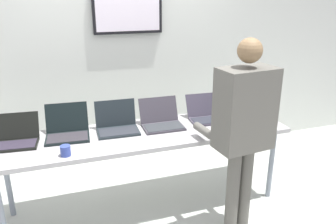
{
  "coord_description": "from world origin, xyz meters",
  "views": [
    {
      "loc": [
        -0.71,
        -2.78,
        2.0
      ],
      "look_at": [
        0.22,
        -0.04,
        0.96
      ],
      "focal_mm": 36.37,
      "sensor_mm": 36.0,
      "label": 1
    }
  ],
  "objects": [
    {
      "name": "person",
      "position": [
        0.64,
        -0.62,
        1.02
      ],
      "size": [
        0.48,
        0.62,
        1.68
      ],
      "color": "#5D5B53",
      "rests_on": "ground"
    },
    {
      "name": "workbench",
      "position": [
        0.0,
        0.0,
        0.72
      ],
      "size": [
        2.66,
        0.7,
        0.77
      ],
      "color": "#A8A7A7",
      "rests_on": "ground"
    },
    {
      "name": "equipment_box",
      "position": [
        1.07,
        0.06,
        0.96
      ],
      "size": [
        0.41,
        0.33,
        0.38
      ],
      "color": "#50635C",
      "rests_on": "workbench"
    },
    {
      "name": "laptop_station_4",
      "position": [
        0.65,
        0.13,
        0.83
      ],
      "size": [
        0.32,
        0.36,
        0.23
      ],
      "color": "#373341",
      "rests_on": "workbench"
    },
    {
      "name": "ground",
      "position": [
        0.0,
        0.0,
        -0.02
      ],
      "size": [
        8.0,
        8.0,
        0.04
      ],
      "primitive_type": "cube",
      "color": "#B5BAB1"
    },
    {
      "name": "coffee_mug",
      "position": [
        -0.7,
        -0.25,
        0.82
      ],
      "size": [
        0.08,
        0.08,
        0.08
      ],
      "color": "#33469B",
      "rests_on": "workbench"
    },
    {
      "name": "laptop_station_1",
      "position": [
        -0.66,
        0.14,
        0.83
      ],
      "size": [
        0.4,
        0.39,
        0.26
      ],
      "color": "black",
      "rests_on": "workbench"
    },
    {
      "name": "laptop_station_3",
      "position": [
        0.2,
        0.1,
        0.83
      ],
      "size": [
        0.38,
        0.36,
        0.24
      ],
      "color": "#36333B",
      "rests_on": "workbench"
    },
    {
      "name": "laptop_station_2",
      "position": [
        -0.22,
        0.12,
        0.84
      ],
      "size": [
        0.38,
        0.31,
        0.26
      ],
      "color": "#1E262A",
      "rests_on": "workbench"
    },
    {
      "name": "back_wall",
      "position": [
        0.0,
        1.13,
        1.27
      ],
      "size": [
        8.0,
        0.11,
        2.52
      ],
      "color": "silver",
      "rests_on": "ground"
    },
    {
      "name": "laptop_station_0",
      "position": [
        -1.07,
        0.12,
        0.83
      ],
      "size": [
        0.37,
        0.36,
        0.23
      ],
      "color": "black",
      "rests_on": "workbench"
    }
  ]
}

